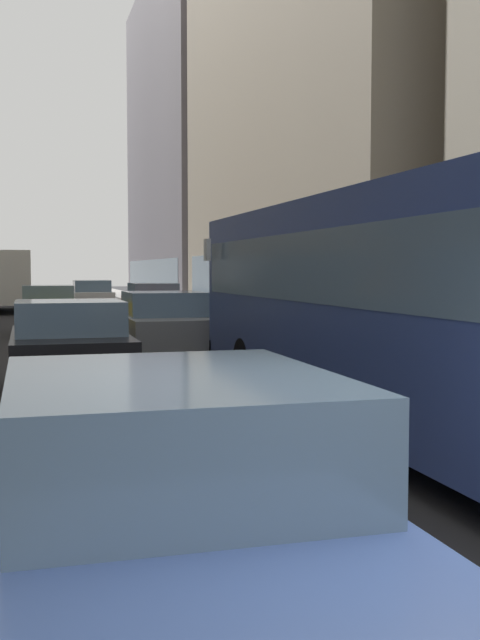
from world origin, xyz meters
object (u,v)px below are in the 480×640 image
(transit_bus, at_px, (415,298))
(car_white_van, at_px, (92,297))
(car_blue_hatchback, at_px, (166,520))
(box_truck, at_px, (7,279))
(car_black_suv, at_px, (69,348))
(car_grey_wagon, at_px, (163,325))
(car_red_coupe, at_px, (152,304))
(car_yellow_taxi, at_px, (48,309))

(transit_bus, height_order, car_white_van, transit_bus)
(car_blue_hatchback, relative_size, box_truck, 0.58)
(transit_bus, bearing_deg, car_black_suv, 131.53)
(car_black_suv, relative_size, car_grey_wagon, 0.90)
(car_black_suv, height_order, box_truck, box_truck)
(car_white_van, bearing_deg, car_grey_wagon, -90.00)
(transit_bus, xyz_separation_m, car_red_coupe, (0.00, 20.61, -0.95))
(car_grey_wagon, bearing_deg, car_white_van, 90.00)
(car_black_suv, relative_size, car_red_coupe, 0.85)
(car_white_van, relative_size, car_yellow_taxi, 1.07)
(transit_bus, xyz_separation_m, car_blue_hatchback, (-4.00, -4.71, -0.96))
(car_white_van, xyz_separation_m, car_red_coupe, (1.60, -8.60, 0.00))
(car_blue_hatchback, bearing_deg, car_yellow_taxi, 90.00)
(box_truck, bearing_deg, car_yellow_taxi, -83.73)
(transit_bus, bearing_deg, car_blue_hatchback, -130.37)
(car_grey_wagon, xyz_separation_m, car_red_coupe, (1.60, 11.47, 0.00))
(car_grey_wagon, height_order, car_red_coupe, same)
(car_blue_hatchback, bearing_deg, car_black_suv, 90.00)
(car_black_suv, relative_size, car_white_van, 0.94)
(car_red_coupe, bearing_deg, car_blue_hatchback, -98.98)
(car_white_van, height_order, car_yellow_taxi, same)
(car_blue_hatchback, relative_size, car_yellow_taxi, 1.09)
(car_grey_wagon, distance_m, car_blue_hatchback, 14.06)
(car_blue_hatchback, xyz_separation_m, box_truck, (-1.60, 36.73, 0.85))
(transit_bus, xyz_separation_m, box_truck, (-5.60, 32.02, -0.11))
(car_grey_wagon, relative_size, car_white_van, 1.05)
(transit_bus, height_order, box_truck, same)
(transit_bus, distance_m, box_truck, 32.51)
(box_truck, bearing_deg, car_white_van, -35.11)
(transit_bus, relative_size, car_red_coupe, 2.44)
(car_grey_wagon, relative_size, car_blue_hatchback, 1.03)
(car_red_coupe, bearing_deg, box_truck, 116.14)
(car_grey_wagon, xyz_separation_m, box_truck, (-4.00, 22.88, 0.84))
(car_black_suv, relative_size, car_blue_hatchback, 0.92)
(car_white_van, relative_size, box_truck, 0.57)
(car_black_suv, xyz_separation_m, car_yellow_taxi, (-0.00, 12.95, -0.00))
(car_yellow_taxi, bearing_deg, car_blue_hatchback, -90.00)
(car_black_suv, bearing_deg, car_red_coupe, 76.04)
(car_grey_wagon, height_order, car_white_van, same)
(car_blue_hatchback, relative_size, car_red_coupe, 0.92)
(car_yellow_taxi, bearing_deg, box_truck, 96.27)
(car_red_coupe, distance_m, car_yellow_taxi, 5.09)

